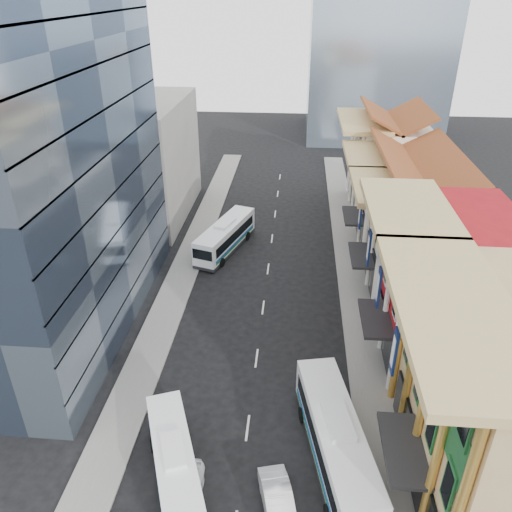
# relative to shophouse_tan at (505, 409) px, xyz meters

# --- Properties ---
(sidewalk_right) EXTENTS (3.00, 90.00, 0.15)m
(sidewalk_right) POSITION_rel_shophouse_tan_xyz_m (-5.50, 17.00, -5.92)
(sidewalk_right) COLOR slate
(sidewalk_right) RESTS_ON ground
(sidewalk_left) EXTENTS (3.00, 90.00, 0.15)m
(sidewalk_left) POSITION_rel_shophouse_tan_xyz_m (-22.50, 17.00, -5.92)
(sidewalk_left) COLOR slate
(sidewalk_left) RESTS_ON ground
(shophouse_tan) EXTENTS (8.00, 14.00, 12.00)m
(shophouse_tan) POSITION_rel_shophouse_tan_xyz_m (0.00, 0.00, 0.00)
(shophouse_tan) COLOR tan
(shophouse_tan) RESTS_ON ground
(shophouse_red) EXTENTS (8.00, 10.00, 12.00)m
(shophouse_red) POSITION_rel_shophouse_tan_xyz_m (0.00, 12.00, 0.00)
(shophouse_red) COLOR maroon
(shophouse_red) RESTS_ON ground
(shophouse_cream_near) EXTENTS (8.00, 9.00, 10.00)m
(shophouse_cream_near) POSITION_rel_shophouse_tan_xyz_m (0.00, 21.50, -1.00)
(shophouse_cream_near) COLOR white
(shophouse_cream_near) RESTS_ON ground
(shophouse_cream_mid) EXTENTS (8.00, 9.00, 10.00)m
(shophouse_cream_mid) POSITION_rel_shophouse_tan_xyz_m (0.00, 30.50, -1.00)
(shophouse_cream_mid) COLOR white
(shophouse_cream_mid) RESTS_ON ground
(shophouse_cream_far) EXTENTS (8.00, 12.00, 11.00)m
(shophouse_cream_far) POSITION_rel_shophouse_tan_xyz_m (0.00, 41.00, -0.50)
(shophouse_cream_far) COLOR white
(shophouse_cream_far) RESTS_ON ground
(office_tower) EXTENTS (12.00, 26.00, 30.00)m
(office_tower) POSITION_rel_shophouse_tan_xyz_m (-31.00, 14.00, 9.00)
(office_tower) COLOR #3A485D
(office_tower) RESTS_ON ground
(office_block_far) EXTENTS (10.00, 18.00, 14.00)m
(office_block_far) POSITION_rel_shophouse_tan_xyz_m (-30.00, 37.00, 1.00)
(office_block_far) COLOR gray
(office_block_far) RESTS_ON ground
(bus_left_near) EXTENTS (5.52, 9.65, 3.04)m
(bus_left_near) POSITION_rel_shophouse_tan_xyz_m (-17.69, -1.54, -4.48)
(bus_left_near) COLOR white
(bus_left_near) RESTS_ON ground
(bus_left_far) EXTENTS (5.62, 10.97, 3.43)m
(bus_left_far) POSITION_rel_shophouse_tan_xyz_m (-18.90, 27.76, -4.28)
(bus_left_far) COLOR white
(bus_left_far) RESTS_ON ground
(bus_right) EXTENTS (4.92, 11.68, 3.65)m
(bus_right) POSITION_rel_shophouse_tan_xyz_m (-8.50, 0.88, -4.18)
(bus_right) COLOR silver
(bus_right) RESTS_ON ground
(sedan_left) EXTENTS (2.06, 4.63, 1.54)m
(sedan_left) POSITION_rel_shophouse_tan_xyz_m (-17.08, -2.76, -5.23)
(sedan_left) COLOR white
(sedan_left) RESTS_ON ground
(sedan_right) EXTENTS (2.65, 4.73, 1.48)m
(sedan_right) POSITION_rel_shophouse_tan_xyz_m (-11.72, -2.77, -5.26)
(sedan_right) COLOR silver
(sedan_right) RESTS_ON ground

